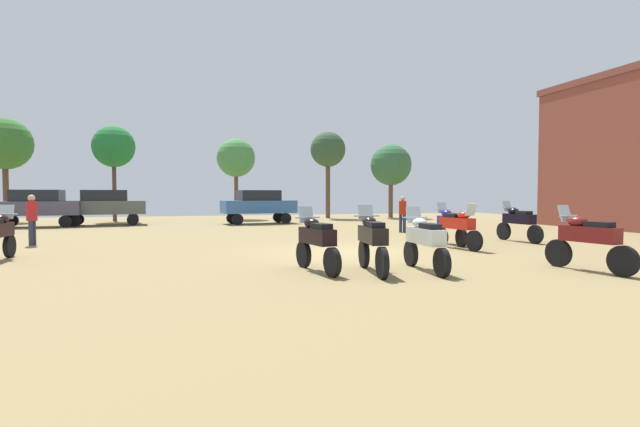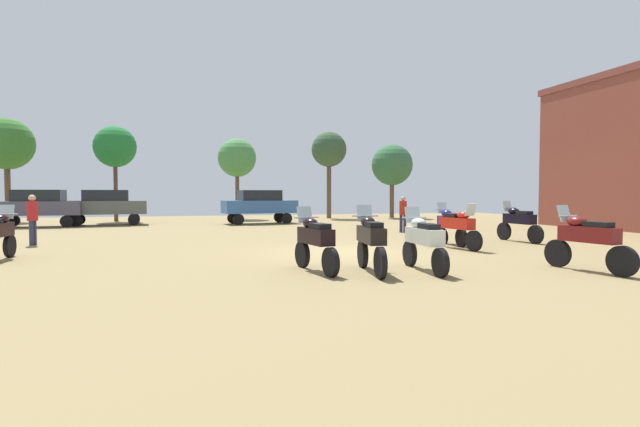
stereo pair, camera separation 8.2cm
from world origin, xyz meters
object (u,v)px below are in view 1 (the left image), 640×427
object	(u,v)px
motorcycle_1	(518,222)
motorcycle_8	(372,240)
motorcycle_2	(316,240)
motorcycle_5	(588,239)
motorcycle_10	(457,226)
tree_3	(5,144)
person_1	(32,216)
tree_5	(236,158)
motorcycle_3	(450,224)
tree_2	(391,165)
person_2	(403,211)
car_3	(105,205)
car_1	(259,204)
tree_1	(114,147)
car_2	(38,205)
tree_4	(328,150)
motorcycle_9	(425,240)

from	to	relation	value
motorcycle_1	motorcycle_8	size ratio (longest dim) A/B	1.01
motorcycle_2	motorcycle_5	size ratio (longest dim) A/B	0.95
motorcycle_10	tree_3	distance (m)	28.93
person_1	tree_5	size ratio (longest dim) A/B	0.31
motorcycle_3	tree_2	bearing A→B (deg)	75.42
person_2	motorcycle_8	bearing A→B (deg)	-90.53
tree_3	tree_5	world-z (taller)	tree_3
person_1	car_3	bearing A→B (deg)	12.71
motorcycle_8	motorcycle_1	bearing A→B (deg)	39.52
motorcycle_1	car_1	world-z (taller)	car_1
motorcycle_1	tree_1	bearing A→B (deg)	127.74
motorcycle_2	car_2	xyz separation A→B (m)	(-10.62, 18.10, 0.45)
motorcycle_1	motorcycle_5	world-z (taller)	motorcycle_1
tree_5	motorcycle_3	bearing A→B (deg)	-74.05
motorcycle_3	motorcycle_8	distance (m)	6.80
motorcycle_8	person_2	size ratio (longest dim) A/B	1.34
car_3	tree_4	distance (m)	15.54
tree_1	motorcycle_2	bearing A→B (deg)	-71.90
motorcycle_3	person_2	size ratio (longest dim) A/B	1.31
motorcycle_10	tree_3	bearing A→B (deg)	-55.99
motorcycle_9	person_2	xyz separation A→B (m)	(4.26, 10.13, 0.25)
motorcycle_3	tree_4	xyz separation A→B (m)	(1.05, 18.64, 4.25)
motorcycle_8	tree_5	bearing A→B (deg)	98.59
motorcycle_5	car_2	distance (m)	25.75
motorcycle_3	person_1	distance (m)	14.47
tree_2	motorcycle_3	bearing A→B (deg)	-107.79
motorcycle_3	car_2	xyz separation A→B (m)	(-16.61, 13.75, 0.45)
car_1	tree_4	distance (m)	8.64
tree_4	tree_3	bearing A→B (deg)	177.22
motorcycle_9	tree_3	distance (m)	29.88
tree_4	tree_5	size ratio (longest dim) A/B	1.11
motorcycle_9	tree_2	xyz separation A→B (m)	(9.37, 22.95, 3.21)
tree_1	tree_3	xyz separation A→B (m)	(-6.57, 1.12, 0.12)
motorcycle_5	tree_2	bearing A→B (deg)	65.97
motorcycle_2	motorcycle_8	xyz separation A→B (m)	(1.17, -0.44, 0.02)
motorcycle_5	tree_1	xyz separation A→B (m)	(-13.47, 24.48, 4.08)
car_3	motorcycle_2	bearing A→B (deg)	-164.21
motorcycle_3	car_1	world-z (taller)	car_1
car_3	tree_1	world-z (taller)	tree_1
motorcycle_1	person_1	size ratio (longest dim) A/B	1.30
car_1	car_3	world-z (taller)	same
motorcycle_5	car_1	world-z (taller)	car_1
car_1	person_1	xyz separation A→B (m)	(-9.23, -9.89, -0.15)
motorcycle_10	person_1	xyz separation A→B (m)	(-13.58, 4.81, 0.29)
car_1	tree_4	size ratio (longest dim) A/B	0.71
motorcycle_9	motorcycle_1	bearing A→B (deg)	40.68
tree_2	motorcycle_9	bearing A→B (deg)	-112.21
motorcycle_8	tree_1	distance (m)	25.22
motorcycle_10	tree_2	distance (m)	20.44
car_1	car_2	xyz separation A→B (m)	(-11.83, 0.22, 0.00)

